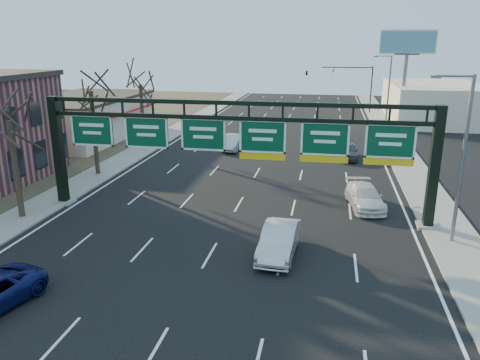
# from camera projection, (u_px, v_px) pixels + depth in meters

# --- Properties ---
(ground) EXTENTS (160.00, 160.00, 0.00)m
(ground) POSITION_uv_depth(u_px,v_px,m) (199.00, 273.00, 22.15)
(ground) COLOR black
(ground) RESTS_ON ground
(sidewalk_left) EXTENTS (3.00, 120.00, 0.12)m
(sidewalk_left) POSITION_uv_depth(u_px,v_px,m) (124.00, 160.00, 43.26)
(sidewalk_left) COLOR gray
(sidewalk_left) RESTS_ON ground
(sidewalk_right) EXTENTS (3.00, 120.00, 0.12)m
(sidewalk_right) POSITION_uv_depth(u_px,v_px,m) (413.00, 173.00, 38.69)
(sidewalk_right) COLOR gray
(sidewalk_right) RESTS_ON ground
(dirt_strip_left) EXTENTS (21.00, 120.00, 0.06)m
(dirt_strip_left) POSITION_uv_depth(u_px,v_px,m) (6.00, 154.00, 45.45)
(dirt_strip_left) COLOR #473D2B
(dirt_strip_left) RESTS_ON ground
(lane_markings) EXTENTS (21.60, 120.00, 0.01)m
(lane_markings) POSITION_uv_depth(u_px,v_px,m) (260.00, 167.00, 40.99)
(lane_markings) COLOR white
(lane_markings) RESTS_ON ground
(sign_gantry) EXTENTS (24.60, 1.20, 7.20)m
(sign_gantry) POSITION_uv_depth(u_px,v_px,m) (235.00, 143.00, 28.34)
(sign_gantry) COLOR black
(sign_gantry) RESTS_ON ground
(cream_strip) EXTENTS (10.90, 18.40, 4.70)m
(cream_strip) POSITION_uv_depth(u_px,v_px,m) (84.00, 117.00, 52.63)
(cream_strip) COLOR beige
(cream_strip) RESTS_ON ground
(building_right_distant) EXTENTS (12.00, 20.00, 5.00)m
(building_right_distant) POSITION_uv_depth(u_px,v_px,m) (434.00, 102.00, 64.97)
(building_right_distant) COLOR beige
(building_right_distant) RESTS_ON ground
(tree_gantry) EXTENTS (3.60, 3.60, 8.48)m
(tree_gantry) POSITION_uv_depth(u_px,v_px,m) (6.00, 103.00, 27.13)
(tree_gantry) COLOR #2E231A
(tree_gantry) RESTS_ON sidewalk_left
(tree_mid) EXTENTS (3.60, 3.60, 9.24)m
(tree_mid) POSITION_uv_depth(u_px,v_px,m) (90.00, 78.00, 36.34)
(tree_mid) COLOR #2E231A
(tree_mid) RESTS_ON sidewalk_left
(tree_far) EXTENTS (3.60, 3.60, 8.86)m
(tree_far) POSITION_uv_depth(u_px,v_px,m) (140.00, 74.00, 45.86)
(tree_far) COLOR #2E231A
(tree_far) RESTS_ON sidewalk_left
(streetlight_near) EXTENTS (2.15, 0.22, 9.00)m
(streetlight_near) POSITION_uv_depth(u_px,v_px,m) (461.00, 152.00, 24.13)
(streetlight_near) COLOR slate
(streetlight_near) RESTS_ON sidewalk_right
(streetlight_far) EXTENTS (2.15, 0.22, 9.00)m
(streetlight_far) POSITION_uv_depth(u_px,v_px,m) (388.00, 89.00, 56.16)
(streetlight_far) COLOR slate
(streetlight_far) RESTS_ON sidewalk_right
(billboard_right) EXTENTS (7.00, 0.50, 12.00)m
(billboard_right) POSITION_uv_depth(u_px,v_px,m) (407.00, 54.00, 59.27)
(billboard_right) COLOR slate
(billboard_right) RESTS_ON ground
(traffic_signal_mast) EXTENTS (10.16, 0.54, 7.00)m
(traffic_signal_mast) POSITION_uv_depth(u_px,v_px,m) (331.00, 76.00, 71.38)
(traffic_signal_mast) COLOR black
(traffic_signal_mast) RESTS_ON ground
(car_silver_sedan) EXTENTS (1.92, 4.87, 1.58)m
(car_silver_sedan) POSITION_uv_depth(u_px,v_px,m) (279.00, 240.00, 23.87)
(car_silver_sedan) COLOR #B9B9BE
(car_silver_sedan) RESTS_ON ground
(car_white_wagon) EXTENTS (2.75, 5.17, 1.43)m
(car_white_wagon) POSITION_uv_depth(u_px,v_px,m) (365.00, 197.00, 30.83)
(car_white_wagon) COLOR white
(car_white_wagon) RESTS_ON ground
(car_grey_far) EXTENTS (1.82, 4.40, 1.49)m
(car_grey_far) POSITION_uv_depth(u_px,v_px,m) (348.00, 151.00, 43.69)
(car_grey_far) COLOR #45484A
(car_grey_far) RESTS_ON ground
(car_silver_distant) EXTENTS (1.82, 4.67, 1.52)m
(car_silver_distant) POSITION_uv_depth(u_px,v_px,m) (233.00, 142.00, 47.30)
(car_silver_distant) COLOR #B7B7BC
(car_silver_distant) RESTS_ON ground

